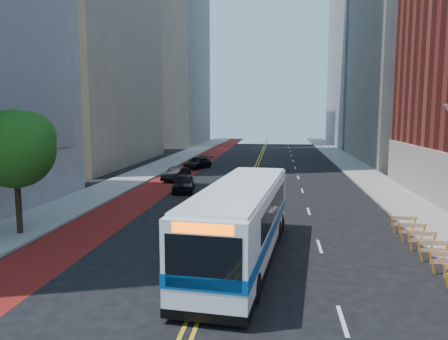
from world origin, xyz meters
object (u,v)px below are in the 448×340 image
Objects in this scene: street_tree at (16,146)px; car_a at (184,183)px; transit_bus at (242,221)px; car_c at (197,163)px; car_b at (176,174)px.

street_tree is 1.56× the size of car_a.
transit_bus reaches higher than car_c.
car_a is at bearing -56.51° from car_b.
car_c is (0.37, 9.60, 0.02)m from car_b.
car_a is (-6.39, 16.97, -1.11)m from transit_bus.
street_tree is 21.09m from car_b.
car_b is (-8.44, 22.94, -1.18)m from transit_bus.
car_b is 9.61m from car_c.
car_b is at bearing 115.93° from transit_bus.
car_c is (-1.68, 15.56, -0.05)m from car_a.
transit_bus is 18.17m from car_a.
car_b is (-2.05, 5.96, -0.08)m from car_a.
street_tree reaches higher than car_c.
car_c is at bearing 81.89° from street_tree.
street_tree is 1.68× the size of car_b.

